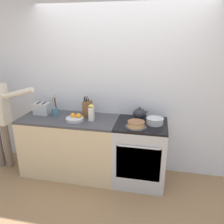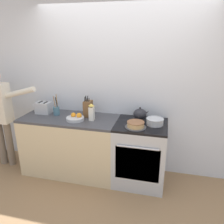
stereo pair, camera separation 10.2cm
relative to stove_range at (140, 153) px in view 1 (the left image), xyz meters
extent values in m
plane|color=#93704C|center=(-0.36, -0.32, -0.46)|extent=(16.00, 16.00, 0.00)
cube|color=silver|center=(-0.36, 0.35, 0.84)|extent=(8.00, 0.04, 2.60)
cube|color=beige|center=(-1.08, 0.00, -0.02)|extent=(1.44, 0.65, 0.88)
cube|color=#3D3D42|center=(-1.08, 0.00, 0.44)|extent=(1.44, 0.65, 0.03)
cube|color=#B7BABF|center=(0.00, 0.00, -0.02)|extent=(0.71, 0.65, 0.88)
cube|color=black|center=(0.00, -0.32, 0.01)|extent=(0.59, 0.01, 0.48)
cylinder|color=#B7BABF|center=(0.00, -0.34, 0.26)|extent=(0.54, 0.02, 0.02)
cube|color=black|center=(0.00, 0.00, 0.44)|extent=(0.71, 0.65, 0.03)
cylinder|color=#4C4C51|center=(-0.06, -0.14, 0.46)|extent=(0.28, 0.28, 0.01)
cylinder|color=tan|center=(-0.06, -0.14, 0.48)|extent=(0.23, 0.23, 0.03)
cylinder|color=tan|center=(-0.06, -0.14, 0.51)|extent=(0.22, 0.22, 0.03)
cylinder|color=brown|center=(-0.06, -0.14, 0.53)|extent=(0.23, 0.23, 0.01)
cylinder|color=#232328|center=(-0.04, 0.17, 0.46)|extent=(0.13, 0.13, 0.01)
ellipsoid|color=#232328|center=(-0.04, 0.17, 0.54)|extent=(0.19, 0.19, 0.16)
cone|color=#232328|center=(0.05, 0.17, 0.57)|extent=(0.09, 0.04, 0.08)
sphere|color=black|center=(-0.04, 0.17, 0.63)|extent=(0.02, 0.02, 0.02)
cylinder|color=#B7BABF|center=(0.18, 0.02, 0.50)|extent=(0.23, 0.23, 0.08)
torus|color=#B7BABF|center=(0.18, 0.02, 0.54)|extent=(0.24, 0.24, 0.01)
cube|color=brown|center=(-0.82, 0.13, 0.57)|extent=(0.11, 0.16, 0.24)
cylinder|color=black|center=(-0.85, 0.09, 0.73)|extent=(0.01, 0.03, 0.07)
cylinder|color=black|center=(-0.82, 0.09, 0.72)|extent=(0.01, 0.03, 0.06)
cylinder|color=black|center=(-0.79, 0.09, 0.72)|extent=(0.01, 0.03, 0.06)
cylinder|color=black|center=(-0.85, 0.13, 0.73)|extent=(0.01, 0.04, 0.08)
cylinder|color=black|center=(-0.82, 0.13, 0.73)|extent=(0.01, 0.04, 0.08)
cylinder|color=#477084|center=(-1.31, 0.06, 0.52)|extent=(0.10, 0.10, 0.13)
cylinder|color=black|center=(-1.29, 0.06, 0.62)|extent=(0.02, 0.06, 0.25)
cylinder|color=#A37A51|center=(-1.29, 0.07, 0.64)|extent=(0.03, 0.06, 0.28)
cylinder|color=#A37A51|center=(-1.32, 0.04, 0.63)|extent=(0.05, 0.03, 0.25)
cylinder|color=#B7BABF|center=(-1.29, 0.07, 0.65)|extent=(0.03, 0.04, 0.30)
cylinder|color=#B7BABF|center=(-0.94, -0.08, 0.48)|extent=(0.26, 0.26, 0.04)
sphere|color=orange|center=(-0.89, -0.05, 0.52)|extent=(0.08, 0.08, 0.08)
sphere|color=orange|center=(-0.98, -0.05, 0.52)|extent=(0.07, 0.07, 0.07)
cube|color=#B7BABF|center=(-1.54, 0.09, 0.54)|extent=(0.23, 0.17, 0.18)
cube|color=black|center=(-1.59, 0.09, 0.63)|extent=(0.03, 0.12, 0.00)
cube|color=black|center=(-1.50, 0.09, 0.63)|extent=(0.03, 0.12, 0.00)
cube|color=black|center=(-1.66, 0.09, 0.58)|extent=(0.02, 0.02, 0.01)
cube|color=white|center=(-0.71, -0.03, 0.55)|extent=(0.07, 0.07, 0.20)
pyramid|color=#E0BC4C|center=(-0.71, -0.03, 0.69)|extent=(0.07, 0.07, 0.03)
cylinder|color=#7A6B5B|center=(-2.14, -0.07, -0.07)|extent=(0.11, 0.11, 0.76)
cylinder|color=beige|center=(-1.82, -0.07, 0.81)|extent=(0.54, 0.08, 0.22)
camera|label=1|loc=(0.17, -2.83, 1.58)|focal=35.00mm
camera|label=2|loc=(0.27, -2.81, 1.58)|focal=35.00mm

